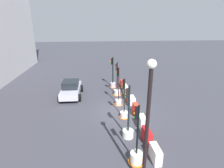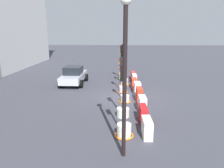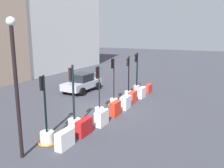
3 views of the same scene
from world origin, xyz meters
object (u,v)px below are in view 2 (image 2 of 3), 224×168
Objects in this scene: traffic_light_2 at (125,94)px; construction_barrier_4 at (137,88)px; car_silver_hatchback at (74,75)px; traffic_light_3 at (123,85)px; construction_barrier_6 at (134,79)px; construction_barrier_1 at (143,114)px; traffic_light_4 at (124,80)px; construction_barrier_0 at (147,128)px; construction_barrier_7 at (133,75)px; traffic_light_0 at (124,126)px; street_lamp_post at (125,66)px; traffic_light_5 at (122,72)px; construction_barrier_5 at (134,83)px; construction_barrier_2 at (142,103)px; traffic_light_1 at (123,106)px; construction_barrier_3 at (139,94)px.

traffic_light_2 reaches higher than construction_barrier_4.
traffic_light_3 is at bearing -118.60° from car_silver_hatchback.
construction_barrier_4 is at bearing -109.68° from traffic_light_3.
traffic_light_3 is 3.08m from construction_barrier_6.
construction_barrier_1 is 1.04× the size of construction_barrier_6.
traffic_light_4 reaches higher than construction_barrier_0.
construction_barrier_7 is (4.98, 0.03, -0.07)m from construction_barrier_4.
traffic_light_2 is 2.82× the size of construction_barrier_7.
traffic_light_0 reaches higher than construction_barrier_7.
traffic_light_3 is (7.08, -0.03, 0.07)m from traffic_light_0.
street_lamp_post reaches higher than construction_barrier_7.
traffic_light_0 is at bearing 179.90° from traffic_light_5.
traffic_light_4 is 2.87m from construction_barrier_4.
construction_barrier_5 is at bearing -7.20° from traffic_light_0.
construction_barrier_2 is (1.61, -0.13, 0.01)m from construction_barrier_1.
traffic_light_1 is 3.05m from construction_barrier_3.
traffic_light_4 is 4.44m from construction_barrier_3.
construction_barrier_4 is 0.87× the size of construction_barrier_7.
traffic_light_5 is at bearing -63.91° from car_silver_hatchback.
traffic_light_4 is 3.24× the size of construction_barrier_0.
traffic_light_1 reaches higher than construction_barrier_1.
traffic_light_5 is 3.24× the size of construction_barrier_6.
traffic_light_2 is at bearing -176.94° from traffic_light_3.
construction_barrier_1 is at bearing -32.95° from traffic_light_0.
construction_barrier_0 is 1.02× the size of construction_barrier_5.
street_lamp_post is at bearing 179.72° from traffic_light_5.
traffic_light_4 reaches higher than construction_barrier_4.
construction_barrier_4 reaches higher than construction_barrier_2.
traffic_light_2 is at bearing 34.19° from construction_barrier_2.
car_silver_hatchback is (0.12, 4.63, 0.32)m from traffic_light_4.
traffic_light_1 reaches higher than construction_barrier_2.
car_silver_hatchback is (-2.17, 4.44, 0.10)m from traffic_light_5.
traffic_light_5 is 0.85× the size of car_silver_hatchback.
construction_barrier_0 is 3.63m from street_lamp_post.
construction_barrier_7 is at bearing -5.15° from street_lamp_post.
traffic_light_0 is 1.94m from construction_barrier_1.
traffic_light_1 is 7.15m from traffic_light_4.
traffic_light_4 is (2.30, -0.18, -0.09)m from traffic_light_3.
construction_barrier_2 reaches higher than construction_barrier_7.
traffic_light_2 is at bearing 105.63° from construction_barrier_3.
traffic_light_0 is 3.40× the size of construction_barrier_4.
traffic_light_5 reaches higher than car_silver_hatchback.
construction_barrier_5 is (3.47, -0.89, -0.10)m from traffic_light_2.
construction_barrier_7 is (11.65, -1.14, -0.11)m from traffic_light_0.
construction_barrier_6 is (9.94, -1.16, -0.07)m from traffic_light_0.
traffic_light_4 is at bearing -175.26° from traffic_light_5.
traffic_light_0 is at bearing -1.73° from street_lamp_post.
construction_barrier_1 is 1.10× the size of construction_barrier_5.
construction_barrier_4 is at bearing -179.70° from construction_barrier_7.
car_silver_hatchback is at bearing 43.91° from traffic_light_2.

